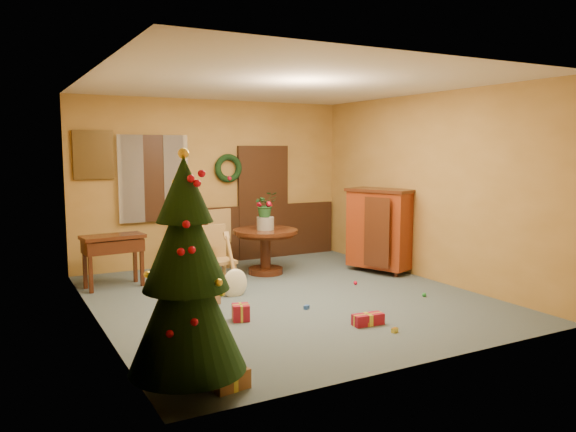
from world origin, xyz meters
TOP-DOWN VIEW (x-y plane):
  - room_envelope at (0.21, 2.70)m, footprint 5.50×5.50m
  - dining_table at (0.40, 1.48)m, footprint 1.07×1.07m
  - urn at (0.40, 1.48)m, footprint 0.28×0.28m
  - centerpiece_plant at (0.40, 1.48)m, footprint 0.37×0.32m
  - chair_near at (-0.70, 0.83)m, footprint 0.44×0.44m
  - chair_far at (-0.18, 2.23)m, footprint 0.53×0.53m
  - guitar at (-0.60, 0.41)m, footprint 0.43×0.60m
  - plant_stand at (-0.63, 2.05)m, footprint 0.32×0.32m
  - stand_plant at (-0.63, 2.05)m, footprint 0.30×0.27m
  - christmas_tree at (-2.15, -2.25)m, footprint 1.00×1.00m
  - writing_desk at (-1.99, 1.71)m, footprint 0.92×0.52m
  - sideboard at (2.15, 0.71)m, footprint 0.93×1.22m
  - gift_a at (-1.83, -2.38)m, footprint 0.35×0.28m
  - gift_b at (-0.98, -0.67)m, footprint 0.24×0.24m
  - gift_c at (-1.08, 0.17)m, footprint 0.32×0.26m
  - gift_d at (0.27, -1.53)m, footprint 0.38×0.18m
  - toy_a at (-0.04, -0.63)m, footprint 0.09×0.09m
  - toy_b at (1.70, -0.89)m, footprint 0.06×0.06m
  - toy_c at (0.23, -1.56)m, footprint 0.09×0.09m
  - toy_d at (1.26, 0.14)m, footprint 0.06×0.06m
  - toy_e at (0.37, -1.89)m, footprint 0.09×0.08m

SIDE VIEW (x-z plane):
  - toy_a at x=-0.04m, z-range 0.00..0.05m
  - toy_c at x=0.23m, z-range 0.00..0.05m
  - toy_e at x=0.37m, z-range 0.00..0.05m
  - toy_b at x=1.70m, z-range 0.00..0.06m
  - toy_d at x=1.26m, z-range 0.00..0.06m
  - gift_d at x=0.27m, z-range 0.00..0.13m
  - gift_c at x=-1.08m, z-range 0.00..0.15m
  - gift_a at x=-1.83m, z-range 0.00..0.17m
  - gift_b at x=-0.98m, z-range 0.00..0.20m
  - guitar at x=-0.60m, z-range 0.01..0.86m
  - chair_near at x=-0.70m, z-range 0.03..0.98m
  - dining_table at x=0.40m, z-range 0.15..0.88m
  - plant_stand at x=-0.63m, z-range 0.10..0.92m
  - chair_far at x=-0.18m, z-range 0.04..1.07m
  - writing_desk at x=-1.99m, z-range 0.20..0.99m
  - sideboard at x=2.15m, z-range 0.05..1.44m
  - urn at x=0.40m, z-range 0.73..0.94m
  - christmas_tree at x=-2.15m, z-range -0.05..2.00m
  - stand_plant at x=-0.63m, z-range 0.82..1.28m
  - room_envelope at x=0.21m, z-range -1.63..3.87m
  - centerpiece_plant at x=0.40m, z-range 0.94..1.35m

